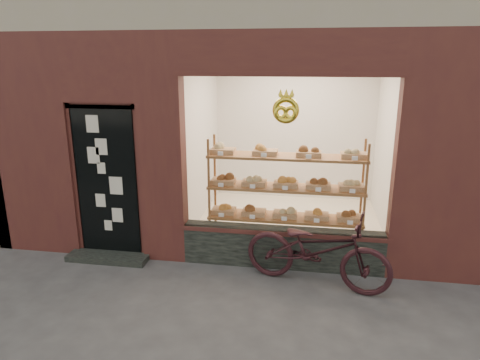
# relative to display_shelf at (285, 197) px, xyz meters

# --- Properties ---
(display_shelf) EXTENTS (2.20, 0.45, 1.70)m
(display_shelf) POSITION_rel_display_shelf_xyz_m (0.00, 0.00, 0.00)
(display_shelf) COLOR brown
(display_shelf) RESTS_ON ground
(bicycle) EXTENTS (1.93, 1.05, 0.96)m
(bicycle) POSITION_rel_display_shelf_xyz_m (0.45, -0.87, -0.38)
(bicycle) COLOR black
(bicycle) RESTS_ON ground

